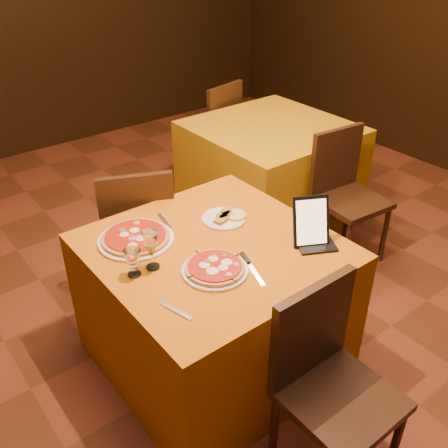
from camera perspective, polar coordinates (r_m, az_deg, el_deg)
floor at (r=2.98m, az=2.91°, el=-13.20°), size 6.00×7.00×0.01m
wall_back at (r=5.31m, az=-24.11°, el=21.70°), size 6.00×0.01×2.80m
main_table at (r=2.63m, az=-1.14°, el=-9.20°), size 1.10×1.10×0.75m
side_table at (r=4.00m, az=5.22°, el=6.10°), size 1.10×1.10×0.75m
chair_main_near at (r=2.16m, az=13.21°, el=-18.90°), size 0.48×0.48×0.91m
chair_main_far at (r=3.12m, az=-9.86°, el=-0.53°), size 0.48×0.48×0.91m
chair_side_near at (r=3.49m, az=14.35°, el=2.58°), size 0.47×0.47×0.91m
chair_side_far at (r=4.54m, az=-1.76°, el=10.50°), size 0.49×0.49×0.91m
pizza_near at (r=2.22m, az=-1.05°, el=-5.14°), size 0.30×0.30×0.03m
pizza_far at (r=2.46m, az=-10.05°, el=-1.63°), size 0.37×0.37×0.03m
cutlet_dish at (r=2.59m, az=0.01°, el=0.72°), size 0.23×0.23×0.03m
wine_glass at (r=2.22m, az=-8.31°, el=-2.95°), size 0.09×0.09×0.19m
water_glass at (r=2.21m, az=-10.34°, el=-4.39°), size 0.09×0.09×0.13m
tablet at (r=2.39m, az=9.91°, el=0.32°), size 0.20×0.17×0.23m
knife at (r=2.24m, az=3.25°, el=-5.18°), size 0.10×0.25×0.01m
fork_near at (r=2.03m, az=-5.56°, el=-9.81°), size 0.06×0.17×0.01m
fork_far at (r=2.60m, az=-6.83°, el=0.34°), size 0.05×0.17×0.01m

